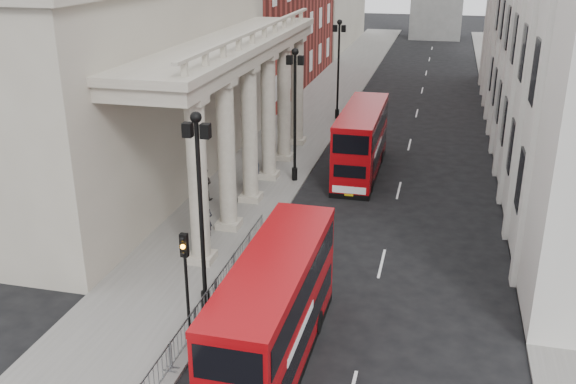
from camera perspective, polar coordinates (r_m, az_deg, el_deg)
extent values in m
plane|color=black|center=(23.88, -9.39, -15.48)|extent=(260.00, 260.00, 0.00)
cube|color=slate|center=(50.73, 0.54, 5.01)|extent=(6.00, 140.00, 0.12)
cube|color=slate|center=(49.78, 19.39, 3.47)|extent=(3.00, 140.00, 0.12)
cube|color=slate|center=(50.17, 3.83, 4.78)|extent=(0.20, 140.00, 0.14)
cube|color=gray|center=(40.87, -13.86, 9.03)|extent=(9.00, 28.00, 12.00)
cube|color=#60605E|center=(109.94, 13.07, 15.30)|extent=(8.00, 8.00, 8.00)
cylinder|color=black|center=(26.87, -7.34, -9.51)|extent=(0.36, 0.36, 0.80)
cylinder|color=black|center=(25.24, -7.72, -2.45)|extent=(0.18, 0.18, 8.00)
sphere|color=black|center=(23.91, -8.19, 6.59)|extent=(0.44, 0.44, 0.44)
cube|color=black|center=(23.91, -7.35, 5.40)|extent=(0.35, 0.35, 0.55)
cube|color=black|center=(24.17, -8.91, 5.48)|extent=(0.35, 0.35, 0.55)
cylinder|color=black|center=(40.80, 0.60, 1.62)|extent=(0.36, 0.36, 0.80)
cylinder|color=black|center=(39.74, 0.62, 6.52)|extent=(0.18, 0.18, 8.00)
sphere|color=black|center=(38.91, 0.64, 12.37)|extent=(0.44, 0.44, 0.44)
cube|color=black|center=(38.92, 1.15, 11.63)|extent=(0.35, 0.35, 0.55)
cube|color=black|center=(39.07, 0.13, 11.67)|extent=(0.35, 0.35, 0.55)
cylinder|color=black|center=(55.85, 4.38, 6.94)|extent=(0.36, 0.36, 0.80)
cylinder|color=black|center=(55.08, 4.48, 10.57)|extent=(0.18, 0.18, 8.00)
sphere|color=black|center=(54.49, 4.61, 14.81)|extent=(0.44, 0.44, 0.44)
cube|color=black|center=(54.49, 4.97, 14.27)|extent=(0.35, 0.35, 0.55)
cube|color=black|center=(54.60, 4.22, 14.31)|extent=(0.35, 0.35, 0.55)
cylinder|color=black|center=(24.59, -8.92, -9.21)|extent=(0.12, 0.12, 3.40)
cube|color=black|center=(23.59, -9.21, -4.69)|extent=(0.28, 0.22, 0.90)
sphere|color=black|center=(23.35, -9.38, -4.16)|extent=(0.18, 0.18, 0.18)
sphere|color=orange|center=(23.48, -9.33, -4.82)|extent=(0.18, 0.18, 0.18)
sphere|color=black|center=(23.61, -9.29, -5.48)|extent=(0.18, 0.18, 0.18)
cube|color=gray|center=(22.67, -11.64, -15.80)|extent=(0.50, 2.30, 1.10)
cube|color=gray|center=(24.40, -9.29, -12.67)|extent=(0.50, 2.30, 1.10)
cube|color=gray|center=(26.23, -7.30, -9.94)|extent=(0.50, 2.30, 1.10)
cube|color=gray|center=(28.14, -5.61, -7.57)|extent=(0.50, 2.30, 1.10)
cube|color=gray|center=(30.10, -4.14, -5.50)|extent=(0.50, 2.30, 1.10)
cube|color=gray|center=(32.12, -2.87, -3.69)|extent=(0.50, 2.30, 1.10)
cube|color=#97070B|center=(23.31, -1.16, -12.42)|extent=(2.41, 9.77, 1.86)
cube|color=#97070B|center=(22.30, -1.20, -8.28)|extent=(2.41, 9.77, 1.63)
cube|color=#97070B|center=(21.86, -1.22, -6.16)|extent=(2.45, 9.81, 0.23)
cube|color=black|center=(23.93, -1.14, -14.59)|extent=(2.43, 9.77, 0.33)
cube|color=black|center=(23.18, -1.17, -11.94)|extent=(2.45, 7.92, 0.93)
cube|color=black|center=(22.26, -1.20, -8.07)|extent=(2.46, 9.22, 1.02)
cylinder|color=black|center=(25.82, -2.07, -10.85)|extent=(0.31, 0.93, 0.93)
cylinder|color=black|center=(25.39, 2.58, -11.47)|extent=(0.31, 0.93, 0.93)
cube|color=#9A070B|center=(42.46, 6.48, 3.37)|extent=(2.41, 10.02, 1.91)
cube|color=#9A070B|center=(41.91, 6.59, 5.95)|extent=(2.41, 10.02, 1.67)
cube|color=#9A070B|center=(41.67, 6.65, 7.21)|extent=(2.45, 10.06, 0.24)
cube|color=black|center=(42.81, 6.42, 1.94)|extent=(2.43, 10.02, 0.33)
cube|color=black|center=(42.39, 6.49, 3.67)|extent=(2.46, 8.11, 0.95)
cube|color=black|center=(41.88, 6.60, 6.07)|extent=(2.47, 9.45, 1.05)
cube|color=white|center=(38.00, 5.45, 0.18)|extent=(2.00, 0.06, 0.43)
cube|color=yellow|center=(38.10, 5.43, -0.26)|extent=(0.52, 0.04, 0.12)
cylinder|color=black|center=(39.60, 4.22, 0.88)|extent=(0.31, 0.95, 0.95)
cylinder|color=black|center=(39.34, 7.32, 0.62)|extent=(0.31, 0.95, 0.95)
cylinder|color=black|center=(45.05, 5.47, 3.37)|extent=(0.31, 0.95, 0.95)
cylinder|color=black|center=(44.82, 8.20, 3.15)|extent=(0.31, 0.95, 0.95)
imported|color=black|center=(33.02, -7.26, -2.43)|extent=(0.71, 0.50, 1.83)
imported|color=#282220|center=(37.78, -7.43, 0.69)|extent=(0.92, 0.72, 1.88)
imported|color=black|center=(40.81, -3.01, 2.40)|extent=(1.08, 0.92, 1.88)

